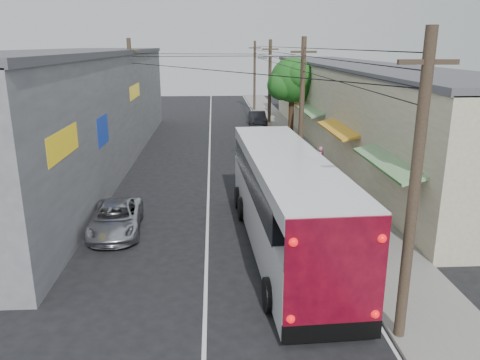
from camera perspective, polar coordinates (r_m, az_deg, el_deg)
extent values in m
plane|color=black|center=(14.71, -4.25, -14.87)|extent=(120.00, 120.00, 0.00)
cube|color=slate|center=(34.02, 7.28, 3.29)|extent=(3.00, 80.00, 0.12)
cube|color=beige|center=(36.50, 13.92, 8.52)|extent=(6.00, 40.00, 6.00)
cube|color=#4C4C51|center=(36.24, 14.26, 13.37)|extent=(6.20, 40.00, 0.30)
cube|color=#1E7F1C|center=(20.55, 17.85, 2.24)|extent=(1.39, 6.00, 0.46)
cube|color=orange|center=(28.00, 12.12, 6.21)|extent=(1.39, 6.00, 0.46)
cube|color=#1E7F1C|center=(35.69, 8.78, 8.47)|extent=(1.39, 6.00, 0.46)
cube|color=orange|center=(43.49, 6.62, 9.91)|extent=(1.39, 6.00, 0.46)
cube|color=#1E7F1C|center=(51.35, 5.10, 10.90)|extent=(1.39, 6.00, 0.46)
cube|color=gray|center=(32.12, -19.39, 7.99)|extent=(7.00, 36.00, 7.00)
cube|color=#4C4C51|center=(31.86, -20.01, 14.40)|extent=(7.20, 36.00, 0.30)
cube|color=yellow|center=(17.78, -20.88, 4.17)|extent=(0.12, 3.50, 1.00)
cube|color=#1433A5|center=(23.58, -16.50, 5.81)|extent=(0.12, 2.20, 1.40)
cube|color=yellow|center=(33.19, -12.80, 10.48)|extent=(0.12, 4.00, 0.90)
cylinder|color=#473828|center=(12.20, 20.40, -1.92)|extent=(0.28, 0.28, 8.00)
cube|color=#473828|center=(11.67, 21.97, 13.20)|extent=(1.40, 0.12, 0.12)
cylinder|color=#473828|center=(26.31, 7.51, 8.24)|extent=(0.28, 0.28, 8.00)
cube|color=#473828|center=(26.06, 7.77, 15.22)|extent=(1.40, 0.12, 0.12)
cylinder|color=#473828|center=(41.05, 3.63, 11.16)|extent=(0.28, 0.28, 8.00)
cube|color=#473828|center=(40.90, 3.72, 15.63)|extent=(1.40, 0.12, 0.12)
cylinder|color=#473828|center=(55.93, 1.79, 12.52)|extent=(0.28, 0.28, 8.00)
cube|color=#473828|center=(55.82, 1.82, 15.80)|extent=(1.40, 0.12, 0.12)
cylinder|color=#473828|center=(33.26, -13.00, 9.61)|extent=(0.28, 0.28, 8.00)
cube|color=#473828|center=(33.07, -13.36, 15.12)|extent=(1.40, 0.12, 0.12)
cylinder|color=#59595E|center=(25.88, 5.28, 14.84)|extent=(2.20, 0.10, 0.10)
cube|color=#59595E|center=(25.75, 2.77, 14.66)|extent=(0.50, 0.18, 0.12)
cylinder|color=#3F2B19|center=(39.54, 6.25, 7.98)|extent=(0.44, 0.44, 4.00)
sphere|color=#1A5015|center=(39.24, 6.38, 12.03)|extent=(3.60, 3.60, 3.60)
sphere|color=#1A5015|center=(40.05, 7.65, 11.21)|extent=(2.60, 2.60, 2.60)
sphere|color=#1A5015|center=(38.74, 5.12, 11.42)|extent=(2.40, 2.40, 2.40)
sphere|color=#1A5015|center=(38.30, 7.25, 12.51)|extent=(2.20, 2.20, 2.20)
sphere|color=#1A5015|center=(40.06, 5.74, 12.42)|extent=(2.00, 2.00, 2.00)
cube|color=silver|center=(17.98, 5.49, -4.65)|extent=(3.20, 12.67, 1.99)
cube|color=black|center=(18.01, 5.29, 0.30)|extent=(3.12, 10.58, 1.05)
cube|color=silver|center=(17.33, 5.69, 2.16)|extent=(3.20, 12.67, 0.52)
cube|color=maroon|center=(12.04, 11.55, -11.26)|extent=(2.60, 0.20, 3.04)
cube|color=black|center=(12.86, 11.12, -17.69)|extent=(2.62, 0.23, 0.52)
sphere|color=red|center=(12.33, 6.19, -16.48)|extent=(0.23, 0.23, 0.23)
sphere|color=red|center=(12.93, 16.13, -15.41)|extent=(0.23, 0.23, 0.23)
sphere|color=red|center=(11.34, 6.51, -7.53)|extent=(0.23, 0.23, 0.23)
sphere|color=red|center=(11.99, 16.91, -6.82)|extent=(0.23, 0.23, 0.23)
cylinder|color=black|center=(14.14, 3.62, -13.79)|extent=(0.36, 1.06, 1.05)
cylinder|color=black|center=(14.76, 13.96, -12.89)|extent=(0.36, 1.06, 1.05)
cylinder|color=black|center=(20.94, 0.25, -3.50)|extent=(0.36, 1.06, 1.05)
cylinder|color=black|center=(21.37, 7.25, -3.22)|extent=(0.36, 1.06, 1.05)
cylinder|color=black|center=(22.42, -0.18, -2.15)|extent=(0.36, 1.06, 1.05)
cylinder|color=black|center=(22.82, 6.37, -1.92)|extent=(0.36, 1.06, 1.05)
imported|color=#BABAC1|center=(20.20, -14.91, -4.55)|extent=(2.37, 4.55, 1.23)
imported|color=gray|center=(30.16, 3.43, 3.37)|extent=(3.20, 6.46, 1.80)
imported|color=#28282D|center=(36.34, 2.29, 5.39)|extent=(1.84, 4.56, 1.55)
imported|color=black|center=(45.58, 2.17, 7.48)|extent=(1.55, 4.19, 1.37)
imported|color=pink|center=(28.72, 9.71, 2.52)|extent=(0.62, 0.46, 1.57)
imported|color=#9CB9E4|center=(30.21, 6.49, 3.37)|extent=(0.96, 0.87, 1.62)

